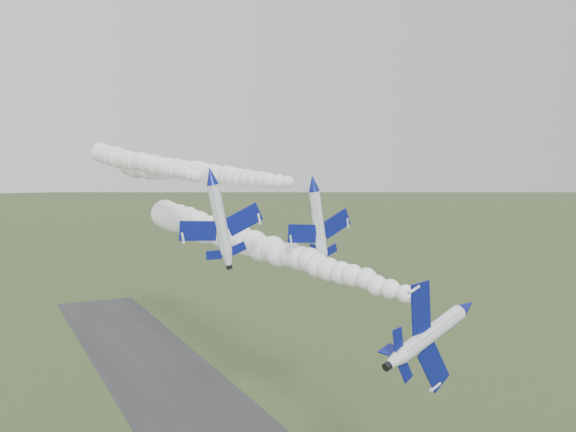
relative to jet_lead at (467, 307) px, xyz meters
name	(u,v)px	position (x,y,z in m)	size (l,w,h in m)	color
jet_lead	(467,307)	(0.00, 0.00, 0.00)	(4.97, 14.09, 11.09)	white
smoke_trail_jet_lead	(259,245)	(-7.21, 38.25, 2.50)	(5.41, 70.70, 5.41)	white
jet_pair_left	(211,176)	(-18.00, 28.96, 13.43)	(11.44, 14.01, 3.96)	white
smoke_trail_jet_pair_left	(137,161)	(-18.68, 68.39, 15.34)	(4.46, 70.80, 4.46)	white
jet_pair_right	(314,183)	(-3.60, 27.28, 12.30)	(11.38, 13.59, 3.69)	white
smoke_trail_jet_pair_right	(192,172)	(-9.58, 63.68, 13.46)	(5.26, 66.90, 5.26)	white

